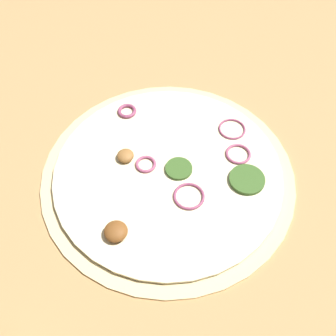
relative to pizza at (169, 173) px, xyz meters
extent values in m
plane|color=tan|center=(0.00, 0.00, -0.01)|extent=(3.00, 3.00, 0.00)
cylinder|color=beige|center=(0.00, 0.00, 0.00)|extent=(0.36, 0.36, 0.01)
cylinder|color=beige|center=(0.00, 0.00, 0.00)|extent=(0.33, 0.33, 0.00)
ellipsoid|color=#996633|center=(0.04, -0.05, 0.01)|extent=(0.02, 0.02, 0.01)
cylinder|color=#385B23|center=(-0.08, 0.07, 0.01)|extent=(0.05, 0.05, 0.01)
torus|color=#A34C70|center=(-0.10, 0.03, 0.01)|extent=(0.04, 0.04, 0.00)
ellipsoid|color=brown|center=(0.11, 0.05, 0.01)|extent=(0.03, 0.03, 0.02)
torus|color=#934266|center=(-0.01, -0.13, 0.01)|extent=(0.03, 0.03, 0.01)
torus|color=#934266|center=(0.00, 0.05, 0.01)|extent=(0.04, 0.04, 0.00)
torus|color=#A34C70|center=(0.02, -0.03, 0.01)|extent=(0.03, 0.03, 0.00)
cylinder|color=#385B23|center=(-0.01, 0.01, 0.01)|extent=(0.04, 0.04, 0.00)
torus|color=#934266|center=(-0.12, -0.01, 0.01)|extent=(0.04, 0.04, 0.00)
camera|label=1|loc=(0.18, 0.27, 0.46)|focal=42.00mm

